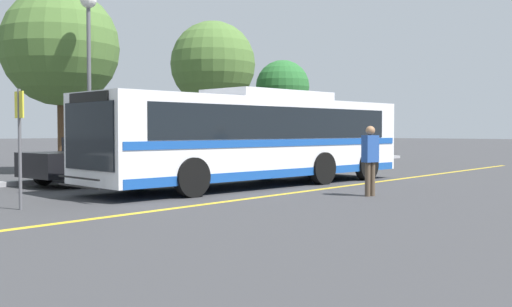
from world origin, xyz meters
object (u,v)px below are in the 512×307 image
(tree_2, at_px, (60,47))
(parked_car_2, at_px, (249,156))
(street_lamp, at_px, (89,36))
(tree_0, at_px, (213,64))
(transit_bus, at_px, (256,136))
(bus_stop_sign, at_px, (20,134))
(parked_car_1, at_px, (102,160))
(pedestrian_0, at_px, (370,156))
(tree_3, at_px, (283,87))
(parked_car_3, at_px, (331,151))

(tree_2, bearing_deg, parked_car_2, -48.21)
(street_lamp, distance_m, tree_0, 10.41)
(transit_bus, xyz_separation_m, street_lamp, (-1.69, 6.25, 3.47))
(bus_stop_sign, distance_m, street_lamp, 9.12)
(parked_car_1, relative_size, bus_stop_sign, 1.86)
(pedestrian_0, bearing_deg, tree_0, -107.64)
(pedestrian_0, height_order, tree_3, tree_3)
(bus_stop_sign, bearing_deg, street_lamp, -38.45)
(parked_car_2, distance_m, tree_3, 11.06)
(pedestrian_0, xyz_separation_m, tree_0, (8.49, 14.02, 4.05))
(parked_car_3, height_order, tree_3, tree_3)
(tree_2, bearing_deg, tree_0, 3.33)
(parked_car_1, xyz_separation_m, street_lamp, (1.05, 2.20, 4.21))
(parked_car_3, height_order, bus_stop_sign, bus_stop_sign)
(bus_stop_sign, relative_size, street_lamp, 0.39)
(parked_car_1, relative_size, tree_2, 0.65)
(parked_car_1, xyz_separation_m, parked_car_3, (13.40, 0.33, -0.07))
(parked_car_1, height_order, tree_2, tree_2)
(parked_car_2, relative_size, tree_3, 0.81)
(pedestrian_0, bearing_deg, parked_car_1, -60.69)
(street_lamp, relative_size, tree_3, 1.15)
(transit_bus, height_order, tree_2, tree_2)
(parked_car_1, bearing_deg, tree_0, -61.20)
(transit_bus, xyz_separation_m, bus_stop_sign, (-7.50, 0.09, 0.10))
(bus_stop_sign, height_order, tree_2, tree_2)
(bus_stop_sign, distance_m, tree_3, 22.61)
(street_lamp, distance_m, tree_2, 3.18)
(street_lamp, bearing_deg, parked_car_2, -23.15)
(tree_0, relative_size, tree_2, 1.00)
(parked_car_1, distance_m, tree_0, 13.01)
(parked_car_1, relative_size, street_lamp, 0.73)
(pedestrian_0, height_order, bus_stop_sign, bus_stop_sign)
(transit_bus, bearing_deg, tree_2, 10.52)
(parked_car_1, height_order, tree_3, tree_3)
(transit_bus, xyz_separation_m, pedestrian_0, (-0.41, -4.16, -0.47))
(parked_car_1, height_order, parked_car_3, parked_car_1)
(parked_car_2, bearing_deg, bus_stop_sign, 104.60)
(pedestrian_0, xyz_separation_m, tree_2, (-0.51, 13.50, 3.91))
(pedestrian_0, bearing_deg, tree_3, -121.57)
(tree_0, bearing_deg, street_lamp, -159.69)
(street_lamp, relative_size, tree_0, 0.90)
(parked_car_2, height_order, tree_2, tree_2)
(pedestrian_0, relative_size, tree_0, 0.25)
(transit_bus, xyz_separation_m, tree_3, (13.02, 9.23, 2.62))
(parked_car_1, height_order, parked_car_2, parked_car_1)
(parked_car_3, xyz_separation_m, pedestrian_0, (-11.08, -8.54, 0.34))
(parked_car_2, bearing_deg, tree_3, -62.26)
(parked_car_3, height_order, tree_0, tree_0)
(parked_car_2, height_order, parked_car_3, parked_car_3)
(transit_bus, relative_size, tree_2, 1.60)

